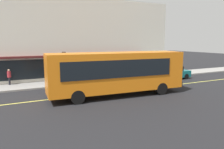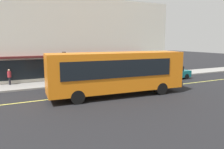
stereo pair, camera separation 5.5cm
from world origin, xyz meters
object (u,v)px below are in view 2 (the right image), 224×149
car_teal (172,73)px  pedestrian_waiting (100,69)px  traffic_light (64,60)px  pedestrian_mid_block (9,76)px  bus (118,71)px  pedestrian_by_curb (179,65)px

car_teal → pedestrian_waiting: bearing=153.9°
traffic_light → pedestrian_mid_block: bearing=158.4°
bus → car_teal: 10.05m
traffic_light → car_teal: size_ratio=0.74×
bus → pedestrian_by_curb: bus is taller
car_teal → pedestrian_by_curb: (3.07, 2.22, 0.51)m
pedestrian_by_curb → pedestrian_mid_block: bearing=175.4°
bus → pedestrian_by_curb: 13.71m
bus → car_teal: bearing=23.2°
pedestrian_mid_block → traffic_light: bearing=-21.6°
pedestrian_mid_block → pedestrian_by_curb: (20.13, -1.60, 0.18)m
bus → pedestrian_by_curb: size_ratio=6.20×
pedestrian_by_curb → car_teal: bearing=-144.2°
traffic_light → pedestrian_by_curb: bearing=1.4°
car_teal → pedestrian_by_curb: pedestrian_by_curb is taller
car_teal → pedestrian_by_curb: 3.82m
traffic_light → bus: bearing=-63.1°
pedestrian_waiting → pedestrian_mid_block: 9.52m
pedestrian_waiting → pedestrian_mid_block: pedestrian_waiting is taller
bus → pedestrian_mid_block: bearing=135.5°
pedestrian_by_curb → pedestrian_waiting: bearing=172.0°
traffic_light → pedestrian_by_curb: 15.22m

